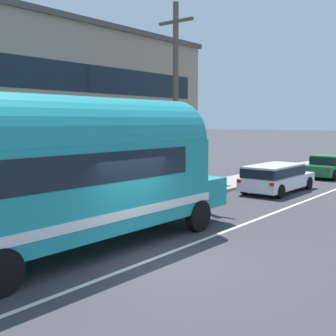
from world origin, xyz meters
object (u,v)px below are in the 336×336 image
Objects in this scene: painted_bus at (61,168)px; car_lead at (276,176)px; car_second at (329,165)px; utility_pole at (176,99)px.

painted_bus is 2.35× the size of car_lead.
car_lead is 7.42m from car_second.
painted_bus reaches higher than car_second.
car_lead is 1.11× the size of car_second.
car_lead is at bearing 90.37° from painted_bus.
utility_pole is 1.97× the size of car_second.
painted_bus reaches higher than car_lead.
utility_pole is 1.78× the size of car_lead.
painted_bus is 12.87m from car_lead.
painted_bus is at bearing -89.63° from car_lead.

